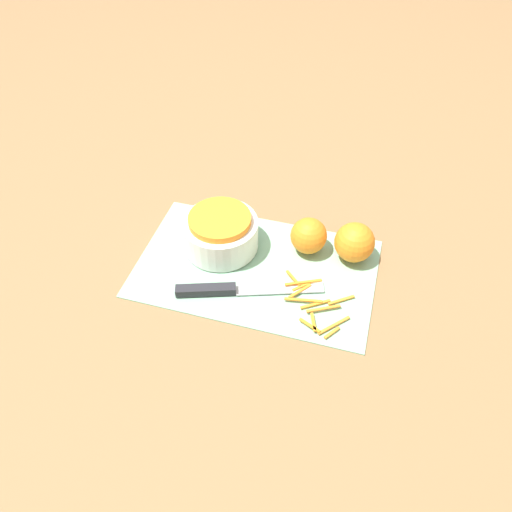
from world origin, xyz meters
TOP-DOWN VIEW (x-y plane):
  - ground_plane at (0.00, 0.00)m, footprint 4.00×4.00m
  - cutting_board at (0.00, 0.00)m, footprint 0.46×0.28m
  - bowl_speckled at (-0.08, 0.04)m, footprint 0.15×0.15m
  - knife at (-0.04, -0.08)m, footprint 0.27×0.11m
  - orange_left at (0.09, 0.08)m, footprint 0.07×0.07m
  - orange_right at (0.18, 0.08)m, footprint 0.08×0.08m
  - peel_pile at (0.13, -0.06)m, footprint 0.14×0.13m

SIDE VIEW (x-z plane):
  - ground_plane at x=0.00m, z-range 0.00..0.00m
  - cutting_board at x=0.00m, z-range 0.00..0.01m
  - peel_pile at x=0.13m, z-range 0.01..0.01m
  - knife at x=-0.04m, z-range 0.00..0.02m
  - orange_left at x=0.09m, z-range 0.01..0.08m
  - bowl_speckled at x=-0.08m, z-range 0.00..0.08m
  - orange_right at x=0.18m, z-range 0.01..0.08m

